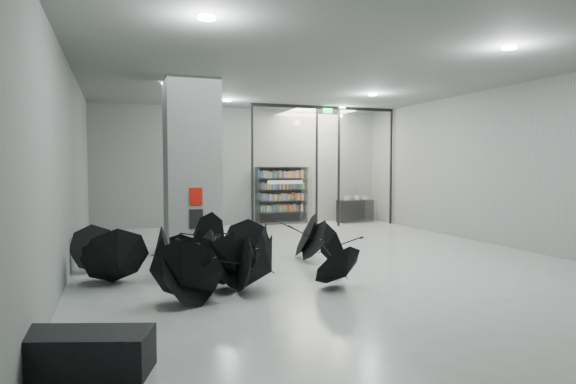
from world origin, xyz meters
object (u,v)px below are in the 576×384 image
object	(u,v)px
column	(192,167)
shop_counter	(355,211)
umbrella_cluster	(226,262)
bench	(82,353)
bookshelf	(282,195)

from	to	relation	value
column	shop_counter	bearing A→B (deg)	34.02
shop_counter	umbrella_cluster	distance (m)	9.67
column	shop_counter	world-z (taller)	column
bench	umbrella_cluster	xyz separation A→B (m)	(2.16, 3.53, 0.09)
bench	umbrella_cluster	size ratio (longest dim) A/B	0.23
shop_counter	column	bearing A→B (deg)	-160.80
bench	bookshelf	bearing A→B (deg)	80.86
bookshelf	shop_counter	bearing A→B (deg)	-10.98
bench	umbrella_cluster	world-z (taller)	umbrella_cluster
shop_counter	umbrella_cluster	size ratio (longest dim) A/B	0.23
column	bookshelf	size ratio (longest dim) A/B	2.01
bench	shop_counter	bearing A→B (deg)	70.19
shop_counter	bookshelf	bearing A→B (deg)	156.94
column	umbrella_cluster	xyz separation A→B (m)	(0.16, -2.97, -1.70)
bench	shop_counter	distance (m)	13.78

